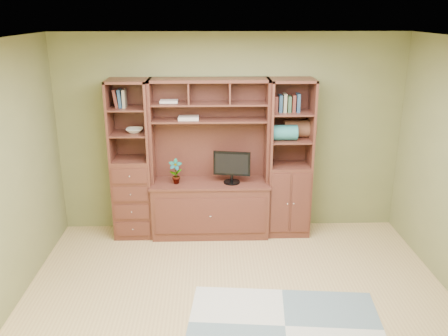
{
  "coord_description": "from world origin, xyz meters",
  "views": [
    {
      "loc": [
        -0.27,
        -4.03,
        2.84
      ],
      "look_at": [
        -0.11,
        1.2,
        1.1
      ],
      "focal_mm": 38.0,
      "sensor_mm": 36.0,
      "label": 1
    }
  ],
  "objects_px": {
    "center_hutch": "(210,160)",
    "monitor": "(232,162)",
    "right_tower": "(289,159)",
    "left_tower": "(132,160)"
  },
  "relations": [
    {
      "from": "right_tower",
      "to": "monitor",
      "type": "xyz_separation_m",
      "value": [
        -0.75,
        -0.07,
        -0.01
      ]
    },
    {
      "from": "right_tower",
      "to": "center_hutch",
      "type": "bearing_deg",
      "value": -177.77
    },
    {
      "from": "center_hutch",
      "to": "monitor",
      "type": "bearing_deg",
      "value": -7.13
    },
    {
      "from": "center_hutch",
      "to": "monitor",
      "type": "distance_m",
      "value": 0.28
    },
    {
      "from": "left_tower",
      "to": "right_tower",
      "type": "relative_size",
      "value": 1.0
    },
    {
      "from": "right_tower",
      "to": "monitor",
      "type": "height_order",
      "value": "right_tower"
    },
    {
      "from": "left_tower",
      "to": "right_tower",
      "type": "bearing_deg",
      "value": 0.0
    },
    {
      "from": "left_tower",
      "to": "monitor",
      "type": "distance_m",
      "value": 1.28
    },
    {
      "from": "center_hutch",
      "to": "right_tower",
      "type": "relative_size",
      "value": 1.0
    },
    {
      "from": "center_hutch",
      "to": "monitor",
      "type": "relative_size",
      "value": 3.55
    }
  ]
}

